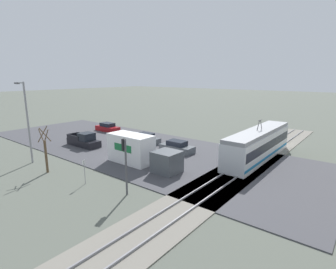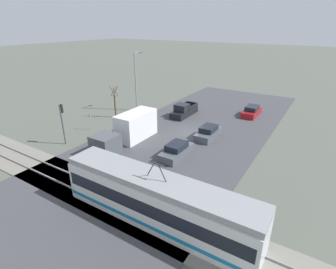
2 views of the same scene
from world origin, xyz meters
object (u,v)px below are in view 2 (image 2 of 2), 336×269
(traffic_light_pole, at_px, (62,119))
(no_parking_sign, at_px, (90,120))
(sedan_car_1, at_px, (252,111))
(pickup_truck, at_px, (184,111))
(street_tree, at_px, (115,103))
(sedan_car_0, at_px, (177,151))
(box_truck, at_px, (129,130))
(sedan_car_2, at_px, (208,133))
(street_lamp_near_crossing, at_px, (136,78))
(light_rail_tram, at_px, (157,200))

(traffic_light_pole, bearing_deg, no_parking_sign, -79.88)
(sedan_car_1, height_order, traffic_light_pole, traffic_light_pole)
(sedan_car_1, distance_m, no_parking_sign, 23.17)
(pickup_truck, bearing_deg, traffic_light_pole, 66.87)
(sedan_car_1, bearing_deg, street_tree, 34.12)
(sedan_car_1, relative_size, street_tree, 1.00)
(traffic_light_pole, bearing_deg, sedan_car_0, -162.03)
(box_truck, xyz_separation_m, sedan_car_1, (-9.32, -16.93, -0.87))
(pickup_truck, bearing_deg, sedan_car_1, -146.95)
(pickup_truck, distance_m, sedan_car_2, 8.45)
(box_truck, bearing_deg, no_parking_sign, -1.65)
(pickup_truck, distance_m, no_parking_sign, 13.52)
(sedan_car_1, bearing_deg, sedan_car_0, 80.62)
(sedan_car_1, distance_m, sedan_car_2, 11.22)
(box_truck, relative_size, sedan_car_0, 1.99)
(pickup_truck, xyz_separation_m, street_lamp_near_crossing, (7.70, 1.29, 4.29))
(sedan_car_0, distance_m, no_parking_sign, 13.19)
(pickup_truck, relative_size, traffic_light_pole, 1.15)
(box_truck, xyz_separation_m, traffic_light_pole, (5.89, 4.32, 1.52))
(box_truck, height_order, street_lamp_near_crossing, street_lamp_near_crossing)
(pickup_truck, relative_size, street_lamp_near_crossing, 0.60)
(box_truck, relative_size, pickup_truck, 1.67)
(box_truck, distance_m, sedan_car_0, 6.53)
(traffic_light_pole, distance_m, no_parking_sign, 4.89)
(no_parking_sign, bearing_deg, sedan_car_0, 177.82)
(sedan_car_2, relative_size, street_lamp_near_crossing, 0.50)
(light_rail_tram, relative_size, street_lamp_near_crossing, 1.62)
(traffic_light_pole, height_order, street_lamp_near_crossing, street_lamp_near_crossing)
(sedan_car_0, relative_size, sedan_car_2, 1.01)
(traffic_light_pole, bearing_deg, box_truck, -143.76)
(sedan_car_1, xyz_separation_m, traffic_light_pole, (15.20, 21.25, 2.38))
(sedan_car_2, bearing_deg, street_tree, 1.07)
(pickup_truck, xyz_separation_m, street_tree, (8.20, 5.78, 1.33))
(light_rail_tram, relative_size, street_tree, 3.08)
(pickup_truck, height_order, sedan_car_0, pickup_truck)
(sedan_car_0, relative_size, sedan_car_1, 0.96)
(sedan_car_2, distance_m, street_tree, 14.68)
(light_rail_tram, distance_m, street_lamp_near_crossing, 26.06)
(sedan_car_0, xyz_separation_m, street_lamp_near_crossing, (13.34, -10.43, 4.41))
(pickup_truck, bearing_deg, sedan_car_2, 139.36)
(light_rail_tram, xyz_separation_m, sedan_car_0, (3.73, -8.97, -1.05))
(box_truck, distance_m, pickup_truck, 11.47)
(street_lamp_near_crossing, bearing_deg, sedan_car_2, 163.36)
(box_truck, xyz_separation_m, pickup_truck, (-0.83, -11.41, -0.74))
(sedan_car_0, height_order, street_lamp_near_crossing, street_lamp_near_crossing)
(street_tree, bearing_deg, no_parking_sign, 97.04)
(street_lamp_near_crossing, bearing_deg, no_parking_sign, 91.03)
(box_truck, xyz_separation_m, street_tree, (7.36, -5.63, 0.59))
(sedan_car_1, height_order, street_lamp_near_crossing, street_lamp_near_crossing)
(sedan_car_0, bearing_deg, box_truck, 177.27)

